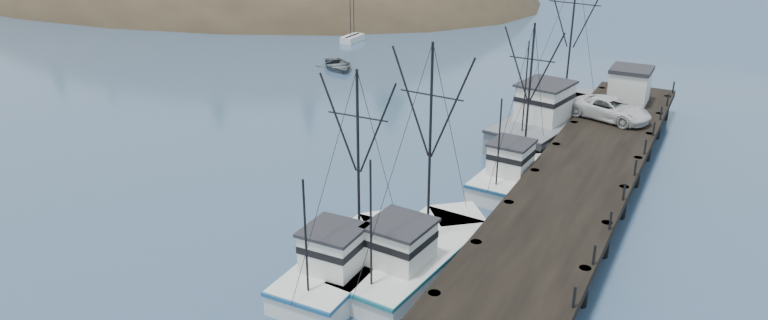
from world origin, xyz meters
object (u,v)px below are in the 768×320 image
(pier, at_px, (578,183))
(trawler_mid, at_px, (350,261))
(motorboat, at_px, (338,69))
(trawler_near, at_px, (417,254))
(work_vessel, at_px, (555,120))
(pier_shed, at_px, (630,85))
(trawler_far, at_px, (518,171))
(pickup_truck, at_px, (610,109))

(pier, relative_size, trawler_mid, 4.15)
(motorboat, bearing_deg, trawler_near, -99.66)
(work_vessel, bearing_deg, trawler_mid, -98.25)
(pier_shed, relative_size, motorboat, 0.58)
(work_vessel, bearing_deg, trawler_near, -92.45)
(pier_shed, bearing_deg, trawler_mid, -105.42)
(trawler_far, bearing_deg, pier, -25.68)
(trawler_far, xyz_separation_m, pier_shed, (4.21, 14.68, 2.60))
(trawler_far, bearing_deg, pier_shed, 74.00)
(pier, relative_size, motorboat, 8.04)
(work_vessel, distance_m, pier_shed, 6.77)
(motorboat, bearing_deg, pickup_truck, -65.17)
(pier_shed, bearing_deg, pickup_truck, -95.30)
(pier, bearing_deg, trawler_far, 154.32)
(trawler_mid, xyz_separation_m, work_vessel, (3.60, 24.82, 0.41))
(pier_shed, distance_m, motorboat, 30.20)
(pier_shed, height_order, motorboat, pier_shed)
(trawler_far, xyz_separation_m, motorboat, (-25.40, 19.50, -0.82))
(pier, distance_m, motorboat, 36.66)
(trawler_near, height_order, pier_shed, trawler_near)
(pier, xyz_separation_m, trawler_far, (-4.22, 2.03, -0.87))
(work_vessel, distance_m, pickup_truck, 4.36)
(pier, height_order, trawler_near, trawler_near)
(trawler_mid, xyz_separation_m, trawler_far, (3.89, 14.70, 0.00))
(trawler_mid, bearing_deg, pier, 57.37)
(work_vessel, bearing_deg, trawler_far, -88.33)
(trawler_far, relative_size, pickup_truck, 1.82)
(trawler_far, relative_size, pier_shed, 3.30)
(work_vessel, height_order, pier_shed, work_vessel)
(work_vessel, distance_m, motorboat, 26.83)
(work_vessel, bearing_deg, pier, -69.63)
(work_vessel, relative_size, pier_shed, 4.81)
(pier, distance_m, trawler_far, 4.76)
(trawler_mid, relative_size, trawler_far, 1.00)
(pier, height_order, trawler_far, trawler_far)
(trawler_mid, height_order, trawler_far, trawler_mid)
(trawler_mid, distance_m, pickup_truck, 25.65)
(work_vessel, relative_size, pickup_truck, 2.65)
(trawler_near, relative_size, trawler_mid, 1.10)
(trawler_mid, xyz_separation_m, pier_shed, (8.10, 29.38, 2.60))
(trawler_near, height_order, trawler_mid, trawler_near)
(trawler_mid, relative_size, motorboat, 1.94)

